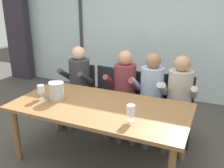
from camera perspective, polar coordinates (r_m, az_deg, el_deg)
name	(u,v)px	position (r m, az deg, el deg)	size (l,w,h in m)	color
ground	(128,124)	(4.04, 3.78, -9.06)	(14.00, 14.00, 0.00)	#4C4742
window_glass_panel	(156,31)	(4.95, 9.93, 11.86)	(7.25, 0.03, 2.60)	silver
window_mullion_left	(81,27)	(5.56, -7.04, 12.77)	(0.06, 0.06, 2.60)	#38383D
hillside_vineyard	(186,31)	(9.10, 16.48, 11.53)	(13.25, 2.40, 1.63)	#386633
curtain_heavy_drape	(17,25)	(6.44, -20.82, 12.56)	(0.56, 0.20, 2.60)	#332D38
dining_table	(100,111)	(2.92, -2.80, -6.17)	(2.05, 1.01, 0.73)	olive
chair_near_curtain	(81,88)	(4.08, -7.20, -0.87)	(0.49, 0.49, 0.89)	#232328
chair_left_of_center	(106,91)	(3.89, -1.46, -1.70)	(0.49, 0.49, 0.89)	#232328
chair_center	(126,95)	(3.75, 3.17, -2.59)	(0.48, 0.48, 0.89)	#232328
chair_right_of_center	(153,100)	(3.62, 9.29, -3.60)	(0.46, 0.46, 0.89)	#232328
chair_near_window_right	(178,103)	(3.59, 14.76, -4.25)	(0.47, 0.47, 0.89)	#232328
person_charcoal_jacket	(77,80)	(3.90, -8.05, 0.85)	(0.48, 0.63, 1.21)	#38383D
person_maroon_top	(123,87)	(3.57, 2.49, -0.71)	(0.47, 0.62, 1.21)	brown
person_pale_blue_shirt	(150,91)	(3.46, 8.61, -1.61)	(0.49, 0.63, 1.21)	#9EB2D1
person_beige_jumper	(179,95)	(3.39, 15.00, -2.53)	(0.47, 0.62, 1.21)	#B7AD9E
ice_bucket_primary	(56,91)	(3.10, -12.58, -1.47)	(0.18, 0.18, 0.21)	#B7B7BC
wine_glass_by_left_taster	(131,110)	(2.50, 4.31, -6.03)	(0.08, 0.08, 0.17)	silver
wine_glass_near_bucket	(41,90)	(3.15, -15.93, -1.24)	(0.08, 0.08, 0.17)	silver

